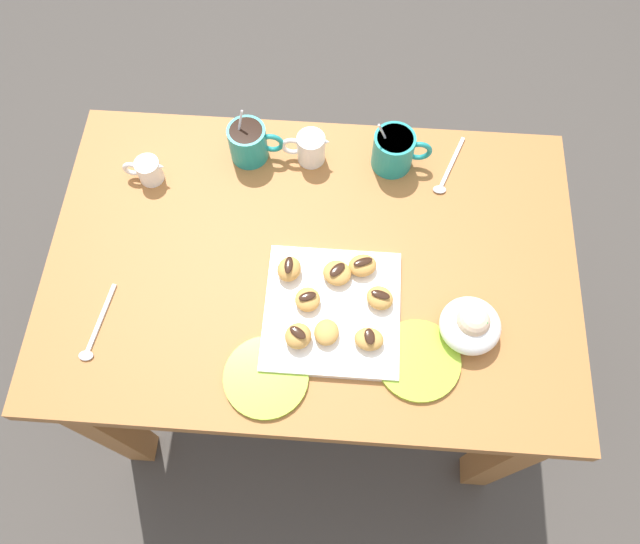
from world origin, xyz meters
The scene contains 27 objects.
ground_plane centered at (0.00, 0.00, 0.00)m, with size 8.00×8.00×0.00m, color #423D38.
dining_table centered at (0.00, 0.00, 0.58)m, with size 1.07×0.70×0.72m.
pastry_plate_square centered at (0.05, -0.11, 0.73)m, with size 0.26×0.26×0.02m, color white.
coffee_mug_teal_left centered at (-0.15, 0.25, 0.77)m, with size 0.12×0.08×0.13m.
coffee_mug_teal_right centered at (0.16, 0.25, 0.77)m, with size 0.13×0.09×0.13m.
cream_pitcher_white centered at (-0.02, 0.25, 0.76)m, with size 0.10×0.06×0.07m.
ice_cream_bowl centered at (0.31, -0.13, 0.76)m, with size 0.12×0.12×0.09m.
chocolate_sauce_pitcher centered at (-0.36, 0.18, 0.75)m, with size 0.09×0.05×0.06m.
saucer_lime_left centered at (-0.07, -0.25, 0.73)m, with size 0.16×0.16×0.01m, color #9EC633.
saucer_lime_right centered at (0.21, -0.19, 0.73)m, with size 0.16×0.16×0.01m, color #9EC633.
loose_spoon_near_saucer centered at (-0.40, -0.18, 0.72)m, with size 0.04×0.16×0.01m.
loose_spoon_by_plate centered at (0.28, 0.23, 0.72)m, with size 0.07×0.15×0.01m.
beignet_0 centered at (-0.01, -0.17, 0.76)m, with size 0.05×0.05×0.04m, color #D19347.
chocolate_drizzle_0 centered at (-0.01, -0.17, 0.78)m, with size 0.03×0.02×0.01m, color black.
beignet_1 centered at (0.00, -0.10, 0.75)m, with size 0.05×0.05×0.03m, color #D19347.
chocolate_drizzle_1 centered at (0.00, -0.10, 0.77)m, with size 0.03×0.02×0.01m, color black.
beignet_2 centered at (0.05, -0.04, 0.75)m, with size 0.05×0.06×0.03m, color #D19347.
chocolate_drizzle_2 centered at (0.05, -0.04, 0.77)m, with size 0.04×0.02×0.01m, color black.
beignet_3 centered at (0.04, -0.16, 0.75)m, with size 0.05×0.05×0.03m, color #D19347.
beignet_4 centered at (0.14, -0.08, 0.75)m, with size 0.05×0.05×0.03m, color #D19347.
chocolate_drizzle_4 centered at (0.14, -0.08, 0.77)m, with size 0.04×0.02×0.01m, color black.
beignet_5 centered at (0.12, -0.17, 0.75)m, with size 0.04×0.05×0.03m, color #D19347.
chocolate_drizzle_5 centered at (0.12, -0.17, 0.77)m, with size 0.03×0.02×0.01m, color black.
beignet_6 centered at (0.10, -0.02, 0.75)m, with size 0.06×0.05×0.03m, color #D19347.
chocolate_drizzle_6 centered at (0.10, -0.02, 0.77)m, with size 0.04×0.02×0.01m, color black.
beignet_7 centered at (-0.04, -0.04, 0.75)m, with size 0.05×0.05×0.04m, color #D19347.
chocolate_drizzle_7 centered at (-0.04, -0.04, 0.77)m, with size 0.04×0.02×0.01m, color black.
Camera 1 is at (0.05, -0.54, 1.82)m, focal length 34.09 mm.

